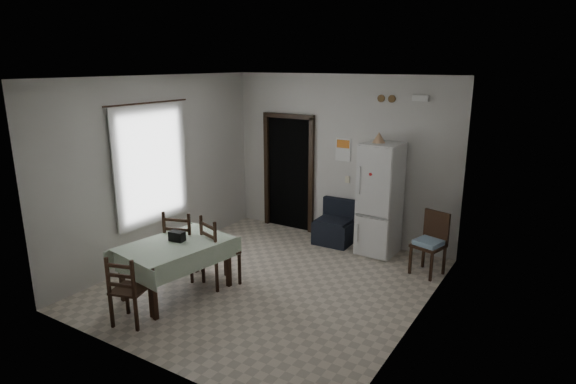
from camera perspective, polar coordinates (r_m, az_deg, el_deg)
The scene contains 25 objects.
ground at distance 7.08m, azimuth -2.17°, elevation -10.73°, with size 4.50×4.50×0.00m, color #BDAE9A.
ceiling at distance 6.37m, azimuth -2.43°, elevation 13.44°, with size 4.20×4.50×0.02m, color white, non-canonical shape.
wall_back at distance 8.49m, azimuth 6.25°, elevation 3.93°, with size 4.20×0.02×2.90m, color beige, non-canonical shape.
wall_front at distance 4.96m, azimuth -17.04°, elevation -4.84°, with size 4.20×0.02×2.90m, color beige, non-canonical shape.
wall_left at distance 7.92m, azimuth -15.01°, elevation 2.69°, with size 0.02×4.50×2.90m, color beige, non-canonical shape.
wall_right at distance 5.71m, azimuth 15.46°, elevation -2.08°, with size 0.02×4.50×2.90m, color beige, non-canonical shape.
doorway at distance 9.23m, azimuth 0.84°, elevation 2.46°, with size 1.06×0.52×2.22m.
window_recess at distance 7.80m, azimuth -16.38°, elevation 3.16°, with size 0.10×1.20×1.60m, color silver.
curtain at distance 7.72m, azimuth -15.83°, elevation 3.08°, with size 0.02×1.45×1.85m, color silver.
curtain_rod at distance 7.58m, azimuth -16.30°, elevation 10.11°, with size 0.02×0.02×1.60m, color black.
calendar at distance 8.42m, azimuth 6.55°, elevation 5.02°, with size 0.28×0.02×0.40m, color white.
calendar_image at distance 8.40m, azimuth 6.55°, elevation 5.68°, with size 0.24×0.01×0.14m, color orange.
light_switch at distance 8.49m, azimuth 7.06°, elevation 1.49°, with size 0.08×0.02×0.12m, color beige.
vent_left at distance 8.06m, azimuth 10.99°, elevation 10.84°, with size 0.12×0.12×0.03m, color brown.
vent_right at distance 8.00m, azimuth 12.21°, elevation 10.74°, with size 0.12×0.12×0.03m, color brown.
emergency_light at distance 7.82m, azimuth 15.45°, elevation 10.67°, with size 0.25×0.07×0.09m, color white.
fridge at distance 7.99m, azimuth 10.83°, elevation -0.84°, with size 0.60×0.60×1.85m, color silver, non-canonical shape.
tan_cone at distance 7.80m, azimuth 10.73°, elevation 6.38°, with size 0.20×0.20×0.17m, color tan.
navy_seat at distance 8.46m, azimuth 5.52°, elevation -3.61°, with size 0.63×0.61×0.76m, color black, non-canonical shape.
corner_chair at distance 7.47m, azimuth 16.31°, elevation -5.96°, with size 0.41×0.41×0.95m, color black, non-canonical shape.
dining_table at distance 6.81m, azimuth -13.06°, elevation -8.80°, with size 0.93×1.42×0.74m, color #B4CBAD, non-canonical shape.
black_bag at distance 6.72m, azimuth -13.02°, elevation -5.12°, with size 0.21×0.12×0.13m, color black.
dining_chair_far_left at distance 7.25m, azimuth -12.26°, elevation -5.92°, with size 0.45×0.45×1.05m, color black, non-canonical shape.
dining_chair_far_right at distance 6.92m, azimuth -8.00°, elevation -6.86°, with size 0.44×0.44×1.02m, color black, non-canonical shape.
dining_chair_near_head at distance 6.21m, azimuth -18.23°, elevation -10.79°, with size 0.39×0.39×0.90m, color black, non-canonical shape.
Camera 1 is at (3.57, -5.27, 3.09)m, focal length 30.00 mm.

